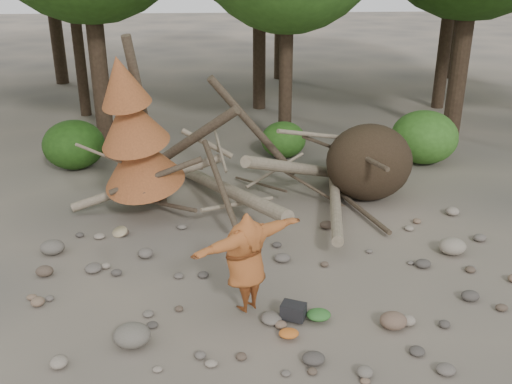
{
  "coord_description": "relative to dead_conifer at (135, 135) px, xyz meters",
  "views": [
    {
      "loc": [
        -1.2,
        -9.22,
        5.81
      ],
      "look_at": [
        -0.48,
        1.5,
        1.4
      ],
      "focal_mm": 40.0,
      "sensor_mm": 36.0,
      "label": 1
    }
  ],
  "objects": [
    {
      "name": "boulder_front_left",
      "position": [
        0.43,
        -4.86,
        -1.93
      ],
      "size": [
        0.6,
        0.54,
        0.36
      ],
      "primitive_type": "ellipsoid",
      "color": "#666055",
      "rests_on": "ground"
    },
    {
      "name": "cloth_orange",
      "position": [
        2.97,
        -4.88,
        -2.05
      ],
      "size": [
        0.33,
        0.27,
        0.12
      ],
      "primitive_type": "ellipsoid",
      "color": "#B95C1F",
      "rests_on": "ground"
    },
    {
      "name": "backpack",
      "position": [
        3.11,
        -4.37,
        -1.97
      ],
      "size": [
        0.49,
        0.42,
        0.27
      ],
      "primitive_type": "cube",
      "rotation": [
        0.0,
        0.0,
        -0.42
      ],
      "color": "black",
      "rests_on": "ground"
    },
    {
      "name": "dead_conifer",
      "position": [
        0.0,
        0.0,
        0.0
      ],
      "size": [
        2.06,
        2.16,
        4.35
      ],
      "color": "#4C3F30",
      "rests_on": "ground"
    },
    {
      "name": "deadfall_pile",
      "position": [
        5.13,
        0.87,
        -1.16
      ],
      "size": [
        8.55,
        5.24,
        3.3
      ],
      "color": "#332619",
      "rests_on": "ground"
    },
    {
      "name": "boulder_mid_left",
      "position": [
        -1.67,
        -1.62,
        -1.96
      ],
      "size": [
        0.51,
        0.46,
        0.3
      ],
      "primitive_type": "ellipsoid",
      "color": "#615B51",
      "rests_on": "ground"
    },
    {
      "name": "bush_mid",
      "position": [
        3.92,
        4.43,
        -1.55
      ],
      "size": [
        1.4,
        1.4,
        1.12
      ],
      "primitive_type": "ellipsoid",
      "color": "#2E601C",
      "rests_on": "ground"
    },
    {
      "name": "bush_right",
      "position": [
        8.12,
        3.63,
        -1.31
      ],
      "size": [
        2.0,
        2.0,
        1.6
      ],
      "primitive_type": "ellipsoid",
      "color": "#397223",
      "rests_on": "ground"
    },
    {
      "name": "boulder_mid_right",
      "position": [
        6.78,
        -2.19,
        -1.94
      ],
      "size": [
        0.57,
        0.52,
        0.34
      ],
      "primitive_type": "ellipsoid",
      "color": "gray",
      "rests_on": "ground"
    },
    {
      "name": "cloth_green",
      "position": [
        3.54,
        -4.41,
        -2.03
      ],
      "size": [
        0.43,
        0.35,
        0.16
      ],
      "primitive_type": "ellipsoid",
      "color": "#2F6628",
      "rests_on": "ground"
    },
    {
      "name": "boulder_front_right",
      "position": [
        4.77,
        -4.68,
        -1.97
      ],
      "size": [
        0.46,
        0.41,
        0.28
      ],
      "primitive_type": "ellipsoid",
      "color": "brown",
      "rests_on": "ground"
    },
    {
      "name": "frisbee_thrower",
      "position": [
        2.31,
        -4.04,
        -1.11
      ],
      "size": [
        3.31,
        1.8,
        1.85
      ],
      "color": "#9C4F23",
      "rests_on": "ground"
    },
    {
      "name": "bush_left",
      "position": [
        -2.38,
        3.83,
        -1.39
      ],
      "size": [
        1.8,
        1.8,
        1.44
      ],
      "primitive_type": "ellipsoid",
      "color": "#234C14",
      "rests_on": "ground"
    },
    {
      "name": "ground",
      "position": [
        3.12,
        -3.37,
        -2.11
      ],
      "size": [
        120.0,
        120.0,
        0.0
      ],
      "primitive_type": "plane",
      "color": "#514C44",
      "rests_on": "ground"
    }
  ]
}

